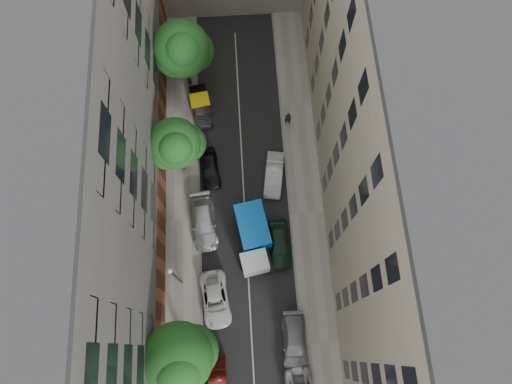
{
  "coord_description": "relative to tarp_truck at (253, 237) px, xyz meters",
  "views": [
    {
      "loc": [
        0.29,
        -11.34,
        38.89
      ],
      "look_at": [
        0.99,
        0.2,
        6.0
      ],
      "focal_mm": 32.0,
      "sensor_mm": 36.0,
      "label": 1
    }
  ],
  "objects": [
    {
      "name": "building_left",
      "position": [
        -11.6,
        2.25,
        8.5
      ],
      "size": [
        8.0,
        44.0,
        20.0
      ],
      "primitive_type": "cube",
      "color": "#53504D",
      "rests_on": "ground"
    },
    {
      "name": "ground",
      "position": [
        -0.6,
        2.25,
        -1.5
      ],
      "size": [
        120.0,
        120.0,
        0.0
      ],
      "primitive_type": "plane",
      "color": "#4C4C49",
      "rests_on": "ground"
    },
    {
      "name": "tarp_truck",
      "position": [
        0.0,
        0.0,
        0.0
      ],
      "size": [
        3.29,
        6.22,
        2.71
      ],
      "rotation": [
        0.0,
        0.0,
        0.18
      ],
      "color": "black",
      "rests_on": "ground"
    },
    {
      "name": "car_left_1",
      "position": [
        -3.4,
        -11.15,
        -0.85
      ],
      "size": [
        1.41,
        3.95,
        1.3
      ],
      "primitive_type": "imported",
      "rotation": [
        0.0,
        0.0,
        0.01
      ],
      "color": "#4B110F",
      "rests_on": "ground"
    },
    {
      "name": "sidewalk_right",
      "position": [
        4.9,
        2.25,
        -1.42
      ],
      "size": [
        3.0,
        44.0,
        0.15
      ],
      "primitive_type": "cube",
      "color": "gray",
      "rests_on": "ground"
    },
    {
      "name": "pedestrian",
      "position": [
        3.9,
        11.3,
        -0.46
      ],
      "size": [
        0.71,
        0.52,
        1.78
      ],
      "primitive_type": "imported",
      "rotation": [
        0.0,
        0.0,
        2.99
      ],
      "color": "black",
      "rests_on": "sidewalk_right"
    },
    {
      "name": "car_right_3",
      "position": [
        2.2,
        5.85,
        -0.78
      ],
      "size": [
        2.18,
        4.55,
        1.44
      ],
      "primitive_type": "imported",
      "rotation": [
        0.0,
        0.0,
        -0.16
      ],
      "color": "silver",
      "rests_on": "ground"
    },
    {
      "name": "car_right_1",
      "position": [
        2.82,
        -8.55,
        -0.8
      ],
      "size": [
        2.04,
        4.83,
        1.39
      ],
      "primitive_type": "imported",
      "rotation": [
        0.0,
        0.0,
        -0.02
      ],
      "color": "slate",
      "rests_on": "ground"
    },
    {
      "name": "car_left_3",
      "position": [
        -4.2,
        1.81,
        -0.74
      ],
      "size": [
        2.58,
        5.35,
        1.5
      ],
      "primitive_type": "imported",
      "rotation": [
        0.0,
        0.0,
        0.09
      ],
      "color": "#B7B7BC",
      "rests_on": "ground"
    },
    {
      "name": "tree_far",
      "position": [
        -5.19,
        16.15,
        3.88
      ],
      "size": [
        5.31,
        5.04,
        7.99
      ],
      "color": "#382619",
      "rests_on": "sidewalk_left"
    },
    {
      "name": "lamp_post",
      "position": [
        -6.17,
        -3.22,
        2.42
      ],
      "size": [
        0.36,
        0.36,
        6.06
      ],
      "color": "#195A23",
      "rests_on": "sidewalk_left"
    },
    {
      "name": "sidewalk_left",
      "position": [
        -6.1,
        2.25,
        -1.42
      ],
      "size": [
        3.0,
        44.0,
        0.15
      ],
      "primitive_type": "cube",
      "color": "gray",
      "rests_on": "ground"
    },
    {
      "name": "tree_near",
      "position": [
        -5.62,
        -9.27,
        3.92
      ],
      "size": [
        5.3,
        5.03,
        8.02
      ],
      "color": "#382619",
      "rests_on": "sidewalk_left"
    },
    {
      "name": "car_left_4",
      "position": [
        -3.54,
        6.86,
        -0.81
      ],
      "size": [
        2.07,
        4.18,
        1.37
      ],
      "primitive_type": "imported",
      "rotation": [
        0.0,
        0.0,
        0.12
      ],
      "color": "black",
      "rests_on": "ground"
    },
    {
      "name": "car_left_2",
      "position": [
        -3.4,
        -4.82,
        -0.83
      ],
      "size": [
        2.74,
        5.0,
        1.33
      ],
      "primitive_type": "imported",
      "rotation": [
        0.0,
        0.0,
        0.12
      ],
      "color": "silver",
      "rests_on": "ground"
    },
    {
      "name": "road_surface",
      "position": [
        -0.6,
        2.25,
        -1.49
      ],
      "size": [
        8.0,
        44.0,
        0.02
      ],
      "primitive_type": "cube",
      "color": "black",
      "rests_on": "ground"
    },
    {
      "name": "car_right_2",
      "position": [
        2.2,
        -0.54,
        -0.74
      ],
      "size": [
        1.78,
        4.41,
        1.5
      ],
      "primitive_type": "imported",
      "rotation": [
        0.0,
        0.0,
        -0.0
      ],
      "color": "#152F1F",
      "rests_on": "ground"
    },
    {
      "name": "tree_mid",
      "position": [
        -5.82,
        7.15,
        3.7
      ],
      "size": [
        4.69,
        4.32,
        7.52
      ],
      "color": "#382619",
      "rests_on": "sidewalk_left"
    },
    {
      "name": "car_left_5",
      "position": [
        -4.2,
        13.25,
        -0.75
      ],
      "size": [
        2.27,
        4.72,
        1.49
      ],
      "primitive_type": "imported",
      "rotation": [
        0.0,
        0.0,
        0.16
      ],
      "color": "black",
      "rests_on": "ground"
    },
    {
      "name": "building_right",
      "position": [
        10.4,
        2.25,
        8.5
      ],
      "size": [
        8.0,
        44.0,
        20.0
      ],
      "primitive_type": "cube",
      "color": "tan",
      "rests_on": "ground"
    }
  ]
}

